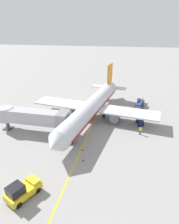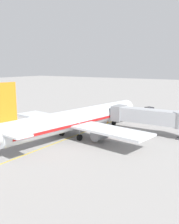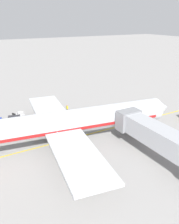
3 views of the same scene
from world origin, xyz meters
The scene contains 11 objects.
ground_plane centered at (0.00, 0.00, 0.00)m, with size 400.00×400.00×0.00m, color gray.
gate_lead_in_line centered at (0.00, 0.00, 0.00)m, with size 0.24×80.00×0.01m, color gold.
parked_airliner centered at (0.51, 0.90, 3.19)m, with size 30.44×37.29×10.63m.
jet_bridge centered at (11.25, 9.57, 3.46)m, with size 15.27×3.50×4.98m.
baggage_tug_lead centered at (-4.78, 0.85, 0.71)m, with size 2.11×2.77×1.62m.
baggage_tug_trailing centered at (-11.58, -3.43, 0.71)m, with size 2.08×2.77×1.62m.
baggage_tug_spare centered at (-10.46, 1.71, 0.71)m, with size 1.76×2.70×1.62m.
baggage_cart_front centered at (-9.98, -4.39, 0.95)m, with size 1.85×2.98×1.58m.
ground_crew_wing_walker centered at (-10.40, 6.16, 0.95)m, with size 0.73×0.26×1.69m.
safety_cone_nose_left centered at (-0.28, 13.91, 0.29)m, with size 0.36×0.36×0.59m.
safety_cone_nose_right centered at (-1.12, 16.75, 0.29)m, with size 0.36×0.36×0.59m.
Camera 3 is at (30.02, -11.57, 17.76)m, focal length 37.49 mm.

